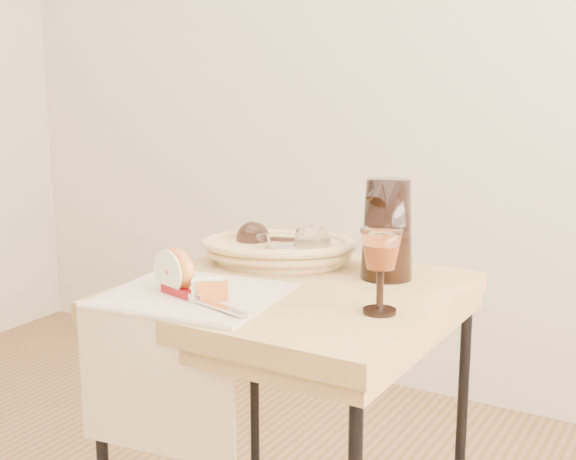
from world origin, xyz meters
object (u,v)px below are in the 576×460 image
Objects in this scene: apple_half at (177,270)px; table_knife at (199,298)px; goblet_lying_a at (272,239)px; bread_basket at (279,252)px; goblet_lying_b at (293,244)px; wine_goblet at (380,271)px; tea_towel at (194,295)px; pitcher at (387,229)px.

apple_half is 0.41× the size of table_knife.
apple_half reaches higher than goblet_lying_a.
goblet_lying_b is at bearing -46.58° from bread_basket.
wine_goblet is at bearing -56.99° from bread_basket.
goblet_lying_a is 0.93× the size of goblet_lying_b.
apple_half is at bearing -166.81° from wine_goblet.
bread_basket is at bearing 110.15° from table_knife.
tea_towel is at bearing 151.05° from table_knife.
apple_half is (-0.05, -0.30, 0.02)m from bread_basket.
tea_towel is 0.06m from table_knife.
pitcher reaches higher than goblet_lying_a.
goblet_lying_a is at bearing 101.96° from apple_half.
wine_goblet reaches higher than tea_towel.
wine_goblet is at bearing -81.06° from goblet_lying_b.
goblet_lying_a is at bearing 114.29° from table_knife.
tea_towel is 0.29m from goblet_lying_b.
wine_goblet is at bearing 29.28° from apple_half.
tea_towel is 2.06× the size of wine_goblet.
goblet_lying_a is (-0.01, 0.31, 0.05)m from tea_towel.
table_knife is at bearing -157.40° from wine_goblet.
pitcher is 0.43m from table_knife.
wine_goblet is at bearing 6.46° from tea_towel.
goblet_lying_a reaches higher than bread_basket.
bread_basket is 1.35× the size of table_knife.
wine_goblet is (0.35, 0.09, 0.08)m from tea_towel.
apple_half is 0.09m from table_knife.
pitcher is at bearing 110.43° from wine_goblet.
bread_basket is at bearing 80.08° from tea_towel.
goblet_lying_b is at bearing 137.16° from goblet_lying_a.
goblet_lying_b is at bearing 102.41° from table_knife.
goblet_lying_b reaches higher than bread_basket.
tea_towel is at bearing -149.44° from goblet_lying_b.
goblet_lying_a is 0.29m from pitcher.
tea_towel is at bearing 24.94° from apple_half.
bread_basket is 0.26m from pitcher.
bread_basket is 1.24× the size of pitcher.
wine_goblet reaches higher than table_knife.
goblet_lying_b is (0.07, -0.03, 0.00)m from goblet_lying_a.
apple_half is at bearing -178.32° from tea_towel.
goblet_lying_a is at bearing 108.96° from goblet_lying_b.
tea_towel is 0.06m from apple_half.
apple_half is at bearing -131.93° from pitcher.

